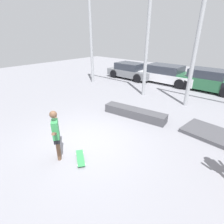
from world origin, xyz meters
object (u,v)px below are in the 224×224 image
Objects in this scene: parked_car_green at (208,80)px; skateboard at (80,158)px; manual_pad at (215,135)px; parked_car_white at (166,74)px; skateboarder at (56,133)px; grind_box at (135,113)px; parked_car_grey at (131,71)px.

skateboard is at bearing -93.24° from parked_car_green.
manual_pad is 7.81m from parked_car_white.
skateboarder is 0.72× the size of manual_pad.
grind_box reaches higher than skateboard.
grind_box is at bearing -52.17° from parked_car_grey.
parked_car_white reaches higher than skateboard.
manual_pad is (3.23, 0.58, -0.12)m from grind_box.
grind_box is 0.72× the size of parked_car_green.
skateboarder is at bearing -80.72° from parked_car_white.
parked_car_white is 2.99m from parked_car_green.
skateboard is 10.93m from parked_car_grey.
skateboarder is at bearing -126.07° from manual_pad.
parked_car_grey is 0.87× the size of parked_car_white.
parked_car_white is at bearing 129.23° from manual_pad.
skateboard is 0.27× the size of grind_box.
grind_box is at bearing 123.68° from skateboarder.
skateboarder is at bearing -111.40° from skateboard.
parked_car_white is (2.93, 0.54, 0.03)m from parked_car_grey.
manual_pad is 0.49× the size of parked_car_white.
parked_car_grey is (-4.63, 6.08, 0.42)m from grind_box.
grind_box is 0.64× the size of parked_car_white.
skateboard is at bearing -82.22° from grind_box.
skateboarder is at bearing -90.83° from grind_box.
parked_car_green is (-1.94, 6.04, 0.60)m from manual_pad.
skateboarder is 0.35× the size of parked_car_white.
skateboarder is 5.64m from manual_pad.
manual_pad is 9.61m from parked_car_grey.
parked_car_green is (2.99, 0.00, 0.02)m from parked_car_white.
skateboard is at bearing -77.44° from parked_car_white.
skateboarder is 10.68m from parked_car_white.
parked_car_green reaches higher than manual_pad.
parked_car_grey reaches higher than skateboard.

